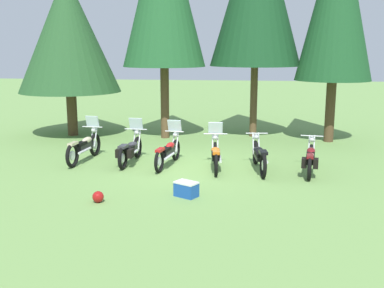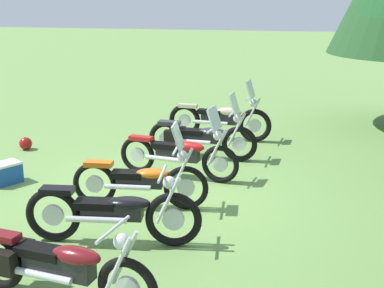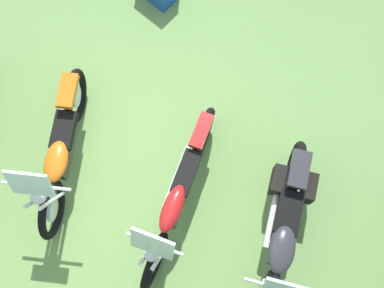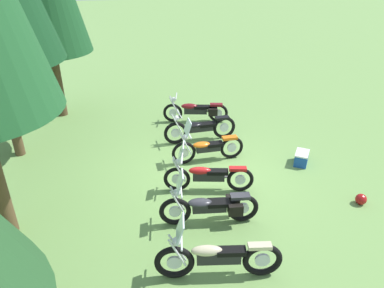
% 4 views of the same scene
% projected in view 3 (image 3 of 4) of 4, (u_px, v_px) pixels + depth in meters
% --- Properties ---
extents(ground_plane, '(80.00, 80.00, 0.00)m').
position_uv_depth(ground_plane, '(123.00, 180.00, 5.58)').
color(ground_plane, '#6B934C').
extents(motorcycle_1, '(0.76, 2.26, 1.37)m').
position_uv_depth(motorcycle_1, '(284.00, 229.00, 4.94)').
color(motorcycle_1, black).
rests_on(motorcycle_1, ground_plane).
extents(motorcycle_2, '(0.62, 2.30, 1.35)m').
position_uv_depth(motorcycle_2, '(178.00, 196.00, 5.05)').
color(motorcycle_2, black).
rests_on(motorcycle_2, ground_plane).
extents(motorcycle_3, '(0.74, 2.15, 1.36)m').
position_uv_depth(motorcycle_3, '(61.00, 150.00, 5.23)').
color(motorcycle_3, black).
rests_on(motorcycle_3, ground_plane).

